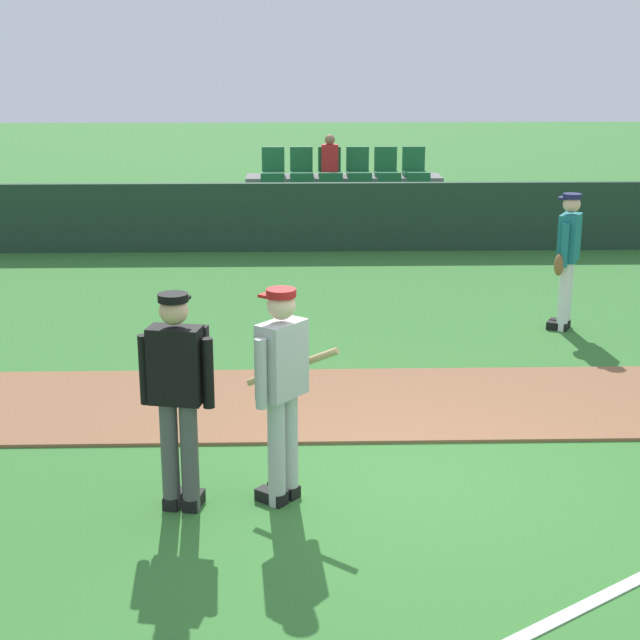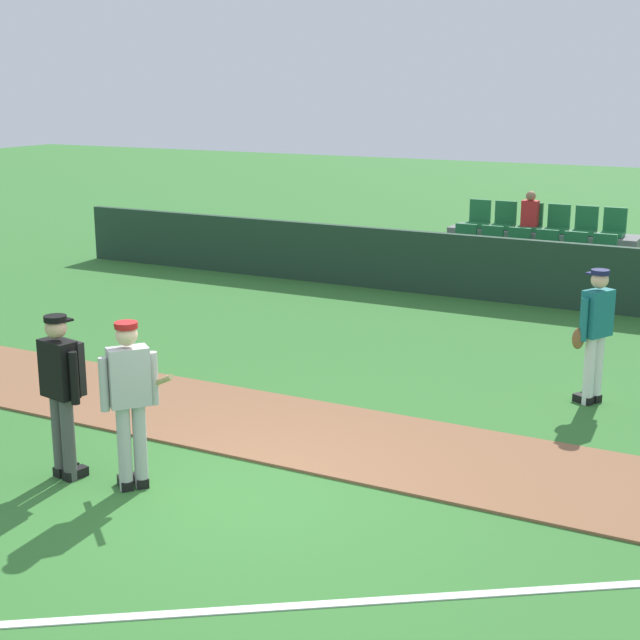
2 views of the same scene
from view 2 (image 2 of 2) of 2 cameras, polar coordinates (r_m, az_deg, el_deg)
name	(u,v)px [view 2 (image 2 of 2)]	position (r m, az deg, el deg)	size (l,w,h in m)	color
ground_plane	(241,496)	(9.67, -4.78, -10.58)	(80.00, 80.00, 0.00)	#33702D
infield_dirt_path	(325,436)	(11.13, 0.30, -7.02)	(28.00, 2.08, 0.03)	brown
foul_line_chalk	(520,592)	(8.18, 12.00, -15.77)	(12.00, 0.10, 0.01)	white
dugout_fence	(515,271)	(17.95, 11.74, 2.91)	(20.00, 0.16, 1.22)	#1E3828
stadium_bleachers	(536,264)	(19.36, 12.91, 3.30)	(3.90, 2.10, 1.90)	slate
batter_grey_jersey	(130,398)	(9.65, -11.40, -4.67)	(0.76, 0.67, 1.76)	#B2B2B2
umpire_home_plate	(62,387)	(10.07, -15.35, -3.92)	(0.58, 0.36, 1.76)	#4C4C4C
runner_teal_jersey	(595,331)	(12.48, 16.28, -0.66)	(0.46, 0.60, 1.76)	white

